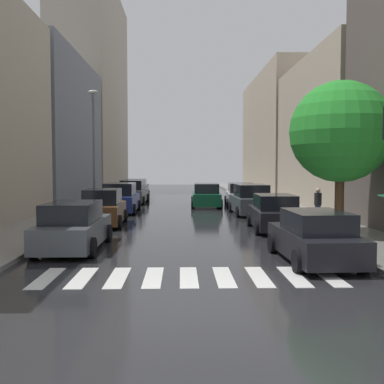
{
  "coord_description": "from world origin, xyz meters",
  "views": [
    {
      "loc": [
        -0.2,
        -8.75,
        2.85
      ],
      "look_at": [
        0.58,
        22.72,
        1.02
      ],
      "focal_mm": 42.7,
      "sensor_mm": 36.0,
      "label": 1
    }
  ],
  "objects_px": {
    "parked_car_left_nearest": "(74,227)",
    "parked_car_right_second": "(274,214)",
    "parked_car_right_fourth": "(241,195)",
    "pedestrian_by_kerb": "(318,204)",
    "parked_car_left_fourth": "(133,193)",
    "parked_car_left_fifth": "(137,189)",
    "parked_car_right_nearest": "(315,238)",
    "lamp_post_left": "(93,141)",
    "car_midroad": "(206,196)",
    "street_tree_right": "(341,132)",
    "parked_car_left_second": "(103,209)",
    "parked_car_right_third": "(251,201)",
    "parked_car_left_third": "(120,199)"
  },
  "relations": [
    {
      "from": "parked_car_left_nearest",
      "to": "parked_car_right_second",
      "type": "height_order",
      "value": "parked_car_left_nearest"
    },
    {
      "from": "parked_car_right_second",
      "to": "parked_car_right_fourth",
      "type": "bearing_deg",
      "value": 1.1
    },
    {
      "from": "parked_car_right_fourth",
      "to": "pedestrian_by_kerb",
      "type": "relative_size",
      "value": 2.97
    },
    {
      "from": "parked_car_left_fourth",
      "to": "parked_car_left_fifth",
      "type": "bearing_deg",
      "value": 4.84
    },
    {
      "from": "parked_car_left_nearest",
      "to": "parked_car_right_nearest",
      "type": "bearing_deg",
      "value": -105.96
    },
    {
      "from": "parked_car_right_nearest",
      "to": "lamp_post_left",
      "type": "distance_m",
      "value": 18.01
    },
    {
      "from": "parked_car_right_fourth",
      "to": "car_midroad",
      "type": "height_order",
      "value": "parked_car_right_fourth"
    },
    {
      "from": "street_tree_right",
      "to": "car_midroad",
      "type": "bearing_deg",
      "value": 108.85
    },
    {
      "from": "parked_car_left_second",
      "to": "parked_car_right_nearest",
      "type": "distance_m",
      "value": 11.28
    },
    {
      "from": "parked_car_left_nearest",
      "to": "parked_car_left_fourth",
      "type": "height_order",
      "value": "parked_car_left_fourth"
    },
    {
      "from": "parked_car_right_nearest",
      "to": "pedestrian_by_kerb",
      "type": "height_order",
      "value": "pedestrian_by_kerb"
    },
    {
      "from": "parked_car_left_fifth",
      "to": "parked_car_right_nearest",
      "type": "bearing_deg",
      "value": -164.52
    },
    {
      "from": "parked_car_right_second",
      "to": "pedestrian_by_kerb",
      "type": "xyz_separation_m",
      "value": [
        2.62,
        2.31,
        0.23
      ]
    },
    {
      "from": "parked_car_right_fourth",
      "to": "parked_car_left_fifth",
      "type": "bearing_deg",
      "value": 48.19
    },
    {
      "from": "car_midroad",
      "to": "street_tree_right",
      "type": "distance_m",
      "value": 14.48
    },
    {
      "from": "parked_car_left_fourth",
      "to": "parked_car_right_nearest",
      "type": "bearing_deg",
      "value": -157.94
    },
    {
      "from": "parked_car_left_fourth",
      "to": "car_midroad",
      "type": "relative_size",
      "value": 1.01
    },
    {
      "from": "parked_car_left_nearest",
      "to": "parked_car_left_fourth",
      "type": "xyz_separation_m",
      "value": [
        0.08,
        18.67,
        0.06
      ]
    },
    {
      "from": "parked_car_right_nearest",
      "to": "lamp_post_left",
      "type": "height_order",
      "value": "lamp_post_left"
    },
    {
      "from": "parked_car_right_second",
      "to": "car_midroad",
      "type": "bearing_deg",
      "value": 13.11
    },
    {
      "from": "parked_car_left_fifth",
      "to": "street_tree_right",
      "type": "height_order",
      "value": "street_tree_right"
    },
    {
      "from": "parked_car_right_nearest",
      "to": "car_midroad",
      "type": "relative_size",
      "value": 1.0
    },
    {
      "from": "parked_car_left_second",
      "to": "parked_car_right_nearest",
      "type": "relative_size",
      "value": 0.92
    },
    {
      "from": "parked_car_left_fifth",
      "to": "lamp_post_left",
      "type": "xyz_separation_m",
      "value": [
        -1.56,
        -11.22,
        3.54
      ]
    },
    {
      "from": "lamp_post_left",
      "to": "parked_car_right_second",
      "type": "bearing_deg",
      "value": -41.83
    },
    {
      "from": "parked_car_right_third",
      "to": "street_tree_right",
      "type": "relative_size",
      "value": 0.73
    },
    {
      "from": "parked_car_left_second",
      "to": "parked_car_left_third",
      "type": "xyz_separation_m",
      "value": [
        0.02,
        5.99,
        0.02
      ]
    },
    {
      "from": "parked_car_left_third",
      "to": "car_midroad",
      "type": "height_order",
      "value": "parked_car_left_third"
    },
    {
      "from": "parked_car_right_second",
      "to": "parked_car_right_fourth",
      "type": "xyz_separation_m",
      "value": [
        0.09,
        11.84,
        0.03
      ]
    },
    {
      "from": "parked_car_left_second",
      "to": "street_tree_right",
      "type": "relative_size",
      "value": 0.67
    },
    {
      "from": "street_tree_right",
      "to": "lamp_post_left",
      "type": "xyz_separation_m",
      "value": [
        -11.65,
        10.32,
        0.17
      ]
    },
    {
      "from": "street_tree_right",
      "to": "lamp_post_left",
      "type": "distance_m",
      "value": 15.57
    },
    {
      "from": "parked_car_left_fourth",
      "to": "lamp_post_left",
      "type": "distance_m",
      "value": 7.09
    },
    {
      "from": "parked_car_left_third",
      "to": "street_tree_right",
      "type": "height_order",
      "value": "street_tree_right"
    },
    {
      "from": "parked_car_right_third",
      "to": "pedestrian_by_kerb",
      "type": "distance_m",
      "value": 4.87
    },
    {
      "from": "parked_car_right_second",
      "to": "street_tree_right",
      "type": "bearing_deg",
      "value": -128.75
    },
    {
      "from": "parked_car_left_third",
      "to": "pedestrian_by_kerb",
      "type": "bearing_deg",
      "value": -117.59
    },
    {
      "from": "parked_car_right_second",
      "to": "car_midroad",
      "type": "xyz_separation_m",
      "value": [
        -2.35,
        11.46,
        0.02
      ]
    },
    {
      "from": "parked_car_right_nearest",
      "to": "lamp_post_left",
      "type": "bearing_deg",
      "value": 29.85
    },
    {
      "from": "parked_car_left_third",
      "to": "parked_car_left_fourth",
      "type": "height_order",
      "value": "parked_car_left_third"
    },
    {
      "from": "parked_car_left_third",
      "to": "parked_car_right_nearest",
      "type": "bearing_deg",
      "value": -151.82
    },
    {
      "from": "parked_car_left_fifth",
      "to": "parked_car_right_third",
      "type": "relative_size",
      "value": 0.94
    },
    {
      "from": "parked_car_left_second",
      "to": "lamp_post_left",
      "type": "xyz_separation_m",
      "value": [
        -1.68,
        6.67,
        3.53
      ]
    },
    {
      "from": "parked_car_left_fifth",
      "to": "pedestrian_by_kerb",
      "type": "height_order",
      "value": "pedestrian_by_kerb"
    },
    {
      "from": "parked_car_right_nearest",
      "to": "parked_car_right_fourth",
      "type": "height_order",
      "value": "parked_car_right_fourth"
    },
    {
      "from": "parked_car_left_fourth",
      "to": "parked_car_right_second",
      "type": "distance_m",
      "value": 16.26
    },
    {
      "from": "parked_car_right_fourth",
      "to": "parked_car_left_second",
      "type": "bearing_deg",
      "value": 144.67
    },
    {
      "from": "parked_car_left_third",
      "to": "parked_car_right_third",
      "type": "xyz_separation_m",
      "value": [
        7.7,
        -1.39,
        -0.01
      ]
    },
    {
      "from": "street_tree_right",
      "to": "parked_car_right_second",
      "type": "bearing_deg",
      "value": 139.72
    },
    {
      "from": "parked_car_left_third",
      "to": "parked_car_right_fourth",
      "type": "bearing_deg",
      "value": -62.42
    }
  ]
}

